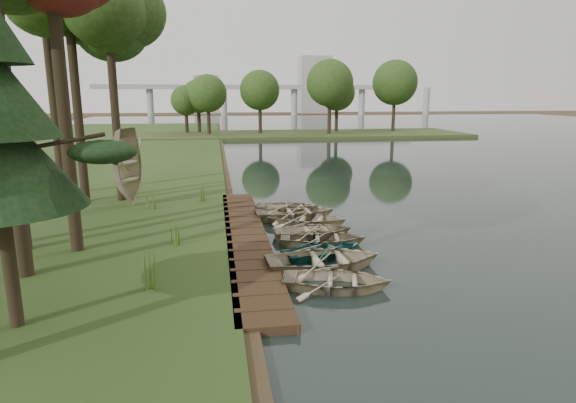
{
  "coord_description": "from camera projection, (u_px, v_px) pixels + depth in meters",
  "views": [
    {
      "loc": [
        -2.71,
        -18.56,
        5.74
      ],
      "look_at": [
        0.35,
        1.69,
        1.21
      ],
      "focal_mm": 30.0,
      "sensor_mm": 36.0,
      "label": 1
    }
  ],
  "objects": [
    {
      "name": "bridge",
      "position": [
        267.0,
        90.0,
        135.67
      ],
      "size": [
        95.9,
        4.0,
        8.6
      ],
      "color": "#A5A5A0",
      "rests_on": "ground"
    },
    {
      "name": "rowboat_1",
      "position": [
        324.0,
        257.0,
        16.04
      ],
      "size": [
        4.09,
        3.04,
        0.82
      ],
      "primitive_type": "imported",
      "rotation": [
        0.0,
        0.0,
        1.63
      ],
      "color": "tan",
      "rests_on": "water"
    },
    {
      "name": "peninsula",
      "position": [
        290.0,
        135.0,
        68.94
      ],
      "size": [
        50.0,
        14.0,
        0.45
      ],
      "primitive_type": "cube",
      "color": "#36441E",
      "rests_on": "ground"
    },
    {
      "name": "tree_4",
      "position": [
        109.0,
        27.0,
        23.66
      ],
      "size": [
        4.16,
        4.16,
        10.59
      ],
      "color": "black",
      "rests_on": "bank"
    },
    {
      "name": "rowboat_5",
      "position": [
        307.0,
        217.0,
        21.48
      ],
      "size": [
        4.19,
        3.63,
        0.73
      ],
      "primitive_type": "imported",
      "rotation": [
        0.0,
        0.0,
        1.19
      ],
      "color": "tan",
      "rests_on": "water"
    },
    {
      "name": "reeds_2",
      "position": [
        151.0,
        199.0,
        23.52
      ],
      "size": [
        0.6,
        0.6,
        0.9
      ],
      "primitive_type": "cone",
      "color": "#3F661E",
      "rests_on": "bank"
    },
    {
      "name": "rowboat_0",
      "position": [
        337.0,
        278.0,
        14.39
      ],
      "size": [
        3.75,
        3.08,
        0.68
      ],
      "primitive_type": "imported",
      "rotation": [
        0.0,
        0.0,
        1.32
      ],
      "color": "tan",
      "rests_on": "water"
    },
    {
      "name": "building_b",
      "position": [
        207.0,
        94.0,
        157.51
      ],
      "size": [
        8.0,
        8.0,
        12.0
      ],
      "primitive_type": "cube",
      "color": "#A5A5A0",
      "rests_on": "ground"
    },
    {
      "name": "stored_rowboat",
      "position": [
        131.0,
        198.0,
        24.09
      ],
      "size": [
        4.74,
        4.29,
        0.8
      ],
      "primitive_type": "imported",
      "rotation": [
        3.14,
        0.0,
        1.07
      ],
      "color": "tan",
      "rests_on": "bank"
    },
    {
      "name": "reeds_3",
      "position": [
        204.0,
        192.0,
        25.25
      ],
      "size": [
        0.6,
        0.6,
        0.94
      ],
      "primitive_type": "cone",
      "color": "#3F661E",
      "rests_on": "bank"
    },
    {
      "name": "building_a",
      "position": [
        314.0,
        85.0,
        157.14
      ],
      "size": [
        10.0,
        8.0,
        18.0
      ],
      "primitive_type": "cube",
      "color": "#A5A5A0",
      "rests_on": "ground"
    },
    {
      "name": "reeds_1",
      "position": [
        177.0,
        233.0,
        17.73
      ],
      "size": [
        0.6,
        0.6,
        0.91
      ],
      "primitive_type": "cone",
      "color": "#3F661E",
      "rests_on": "bank"
    },
    {
      "name": "rowboat_7",
      "position": [
        290.0,
        206.0,
        23.76
      ],
      "size": [
        3.85,
        3.18,
        0.69
      ],
      "primitive_type": "imported",
      "rotation": [
        0.0,
        0.0,
        1.31
      ],
      "color": "tan",
      "rests_on": "water"
    },
    {
      "name": "rowboat_2",
      "position": [
        324.0,
        248.0,
        17.26
      ],
      "size": [
        3.52,
        2.96,
        0.62
      ],
      "primitive_type": "imported",
      "rotation": [
        0.0,
        0.0,
        1.87
      ],
      "color": "#276D68",
      "rests_on": "water"
    },
    {
      "name": "rowboat_6",
      "position": [
        296.0,
        211.0,
        22.57
      ],
      "size": [
        3.92,
        2.88,
        0.79
      ],
      "primitive_type": "imported",
      "rotation": [
        0.0,
        0.0,
        1.62
      ],
      "color": "tan",
      "rests_on": "water"
    },
    {
      "name": "rowboat_4",
      "position": [
        313.0,
        229.0,
        19.66
      ],
      "size": [
        3.41,
        2.52,
        0.68
      ],
      "primitive_type": "imported",
      "rotation": [
        0.0,
        0.0,
        1.62
      ],
      "color": "tan",
      "rests_on": "water"
    },
    {
      "name": "rowboat_3",
      "position": [
        323.0,
        236.0,
        18.59
      ],
      "size": [
        3.7,
        2.91,
        0.7
      ],
      "primitive_type": "imported",
      "rotation": [
        0.0,
        0.0,
        1.41
      ],
      "color": "tan",
      "rests_on": "water"
    },
    {
      "name": "reeds_0",
      "position": [
        150.0,
        273.0,
        13.55
      ],
      "size": [
        0.6,
        0.6,
        1.07
      ],
      "primitive_type": "cone",
      "color": "#3F661E",
      "rests_on": "bank"
    },
    {
      "name": "ground",
      "position": [
        286.0,
        240.0,
        19.55
      ],
      "size": [
        300.0,
        300.0,
        0.0
      ],
      "primitive_type": "plane",
      "color": "#3D2F1D"
    },
    {
      "name": "far_trees",
      "position": [
        267.0,
        90.0,
        67.12
      ],
      "size": [
        45.6,
        5.6,
        8.8
      ],
      "color": "black",
      "rests_on": "peninsula"
    },
    {
      "name": "boardwalk",
      "position": [
        246.0,
        238.0,
        19.29
      ],
      "size": [
        1.6,
        16.0,
        0.3
      ],
      "primitive_type": "cube",
      "color": "#352314",
      "rests_on": "ground"
    }
  ]
}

